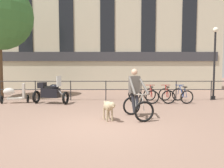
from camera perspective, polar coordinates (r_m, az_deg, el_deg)
ground_plane at (r=6.60m, az=-2.65°, el=-11.04°), size 60.00×60.00×0.00m
canal_railing at (r=11.60m, az=-1.61°, el=-0.81°), size 15.05×0.05×1.05m
building_facade at (r=17.54m, az=-1.19°, el=12.93°), size 18.00×0.72×8.78m
cyclist_with_bike at (r=7.67m, az=6.31°, el=-3.07°), size 0.98×1.31×1.70m
dog at (r=7.16m, az=-0.86°, el=-5.93°), size 0.46×0.89×0.67m
parked_motorcycle at (r=10.94m, az=-15.81°, el=-2.06°), size 1.77×0.98×1.35m
parked_bicycle_near_lamp at (r=11.05m, az=6.08°, el=-2.92°), size 0.70×1.13×0.86m
parked_bicycle_mid_left at (r=11.17m, az=10.12°, el=-2.88°), size 0.72×1.15×0.86m
parked_bicycle_mid_right at (r=11.34m, az=14.06°, el=-2.84°), size 0.74×1.16×0.86m
parked_bicycle_far_end at (r=11.56m, az=17.87°, el=-2.78°), size 0.78×1.17×0.86m
parked_scooter at (r=11.72m, az=-24.27°, el=-2.36°), size 1.34×0.66×0.96m
street_lamp at (r=13.02m, az=25.22°, el=5.91°), size 0.28×0.28×3.89m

